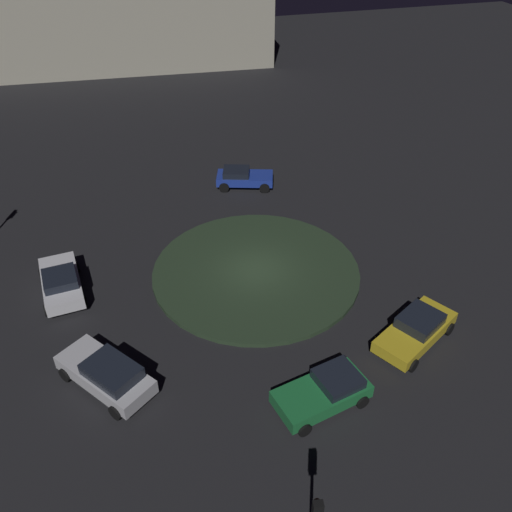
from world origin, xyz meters
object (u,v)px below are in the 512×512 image
(car_yellow, at_px, (416,329))
(car_white, at_px, (61,282))
(car_green, at_px, (325,391))
(car_silver, at_px, (107,374))
(store_building, at_px, (104,18))
(car_blue, at_px, (243,177))

(car_yellow, relative_size, car_white, 1.08)
(car_white, distance_m, car_green, 14.88)
(car_white, xyz_separation_m, car_green, (10.64, -10.40, -0.03))
(car_silver, height_order, car_green, car_silver)
(car_white, bearing_deg, store_building, -13.23)
(car_blue, distance_m, car_green, 19.12)
(store_building, bearing_deg, car_yellow, 106.31)
(car_yellow, bearing_deg, car_white, -56.43)
(car_white, bearing_deg, car_green, -141.00)
(car_white, xyz_separation_m, car_blue, (12.10, 8.67, -0.04))
(car_blue, height_order, car_green, car_green)
(car_silver, bearing_deg, car_white, -21.50)
(car_green, xyz_separation_m, store_building, (-5.72, 53.25, 3.65))
(car_yellow, relative_size, car_green, 1.14)
(car_yellow, xyz_separation_m, car_green, (-5.49, -2.22, -0.03))
(car_blue, height_order, store_building, store_building)
(car_silver, bearing_deg, car_yellow, -131.57)
(store_building, bearing_deg, car_green, 100.06)
(car_green, bearing_deg, car_white, -57.11)
(car_silver, distance_m, car_green, 9.29)
(car_yellow, xyz_separation_m, car_blue, (-4.04, 16.85, -0.04))
(store_building, bearing_deg, car_silver, 90.54)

